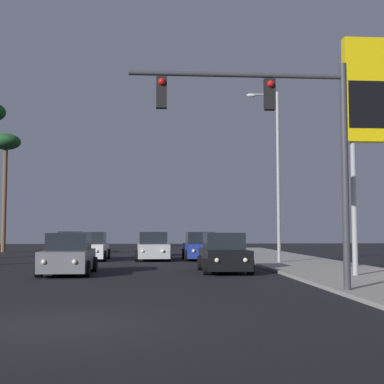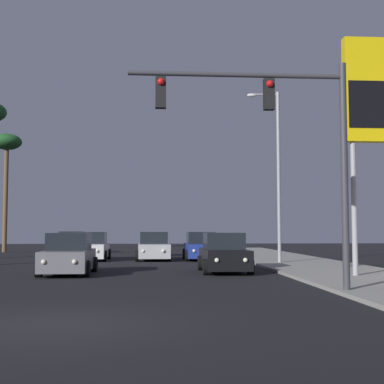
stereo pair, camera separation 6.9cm
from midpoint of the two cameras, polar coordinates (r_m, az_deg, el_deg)
The scene contains 12 objects.
ground_plane at distance 10.81m, azimuth -14.53°, elevation -13.53°, with size 120.00×120.00×0.00m, color black.
sidewalk_right at distance 21.92m, azimuth 16.41°, elevation -8.46°, with size 5.00×60.00×0.12m.
car_red at distance 42.77m, azimuth -12.94°, elevation -5.35°, with size 2.04×4.32×1.68m.
car_black at distance 23.03m, azimuth 3.34°, elevation -6.65°, with size 2.04×4.31×1.68m.
car_silver at distance 32.13m, azimuth -4.26°, elevation -5.91°, with size 2.04×4.34×1.68m.
car_blue at distance 32.28m, azimuth 0.82°, elevation -5.91°, with size 2.04×4.32×1.68m.
car_white at distance 32.45m, azimuth -10.78°, elevation -5.83°, with size 2.04×4.31×1.68m.
car_grey at distance 22.47m, azimuth -13.12°, elevation -6.61°, with size 2.04×4.32×1.68m.
traffic_light_mast at distance 15.55m, azimuth 9.74°, elevation 6.62°, with size 6.28×0.36×6.50m.
street_lamp at distance 28.48m, azimuth 8.85°, elevation 2.67°, with size 1.74×0.24×9.00m.
gas_station_sign at distance 21.66m, azimuth 18.35°, elevation 8.99°, with size 2.00×0.42×9.00m.
palm_tree_far at distance 46.61m, azimuth -19.30°, elevation 4.36°, with size 2.40×2.40×9.71m.
Camera 1 is at (1.86, -10.48, 1.80)m, focal length 50.00 mm.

